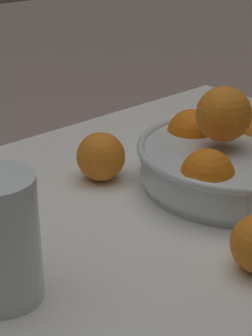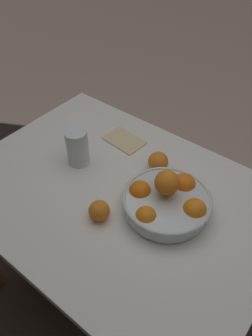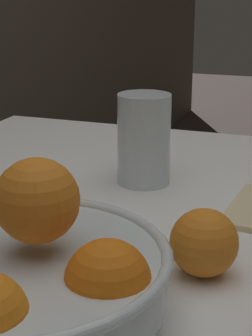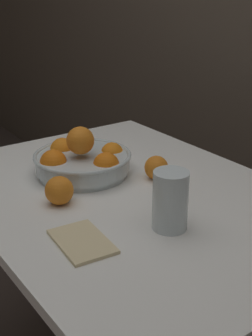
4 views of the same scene
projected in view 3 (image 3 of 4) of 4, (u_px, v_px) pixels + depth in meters
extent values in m
cube|color=white|center=(69.00, 242.00, 0.73)|extent=(1.12, 0.81, 0.03)
cylinder|color=#936B47|center=(32.00, 271.00, 1.40)|extent=(0.05, 0.05, 0.70)
cylinder|color=silver|center=(23.00, 306.00, 0.54)|extent=(0.26, 0.26, 0.02)
cylinder|color=silver|center=(21.00, 278.00, 0.53)|extent=(0.28, 0.28, 0.05)
torus|color=silver|center=(20.00, 256.00, 0.53)|extent=(0.29, 0.29, 0.01)
sphere|color=orange|center=(41.00, 223.00, 0.62)|extent=(0.08, 0.08, 0.08)
sphere|color=orange|center=(108.00, 283.00, 0.49)|extent=(0.08, 0.08, 0.08)
sphere|color=orange|center=(37.00, 201.00, 0.52)|extent=(0.08, 0.08, 0.08)
cylinder|color=#F4A314|center=(144.00, 154.00, 0.89)|extent=(0.07, 0.07, 0.10)
cylinder|color=silver|center=(144.00, 139.00, 0.88)|extent=(0.08, 0.08, 0.14)
sphere|color=orange|center=(204.00, 243.00, 0.61)|extent=(0.08, 0.08, 0.08)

